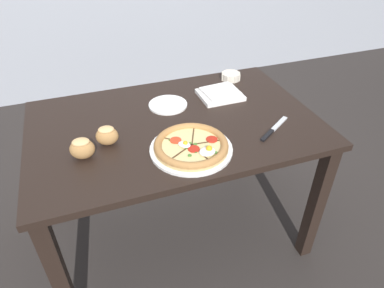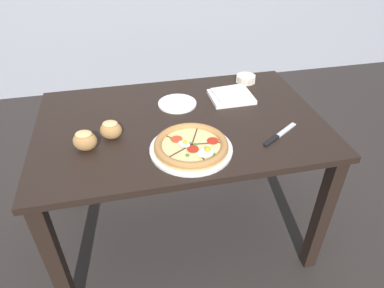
% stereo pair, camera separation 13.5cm
% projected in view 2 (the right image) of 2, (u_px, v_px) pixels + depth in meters
% --- Properties ---
extents(ground_plane, '(12.00, 12.00, 0.00)m').
position_uv_depth(ground_plane, '(183.00, 228.00, 1.98)').
color(ground_plane, '#2D2826').
extents(dining_table, '(1.28, 0.83, 0.73)m').
position_uv_depth(dining_table, '(181.00, 139.00, 1.61)').
color(dining_table, black).
rests_on(dining_table, ground_plane).
extents(pizza, '(0.33, 0.33, 0.05)m').
position_uv_depth(pizza, '(192.00, 146.00, 1.36)').
color(pizza, white).
rests_on(pizza, dining_table).
extents(ramekin_bowl, '(0.11, 0.11, 0.04)m').
position_uv_depth(ramekin_bowl, '(246.00, 78.00, 1.86)').
color(ramekin_bowl, silver).
rests_on(ramekin_bowl, dining_table).
extents(napkin_folded, '(0.21, 0.18, 0.04)m').
position_uv_depth(napkin_folded, '(231.00, 96.00, 1.71)').
color(napkin_folded, white).
rests_on(napkin_folded, dining_table).
extents(bread_piece_near, '(0.11, 0.09, 0.09)m').
position_uv_depth(bread_piece_near, '(85.00, 140.00, 1.35)').
color(bread_piece_near, '#B27F47').
rests_on(bread_piece_near, dining_table).
extents(bread_piece_mid, '(0.10, 0.09, 0.08)m').
position_uv_depth(bread_piece_mid, '(111.00, 129.00, 1.41)').
color(bread_piece_mid, '#B27F47').
rests_on(bread_piece_mid, dining_table).
extents(knife_main, '(0.20, 0.14, 0.01)m').
position_uv_depth(knife_main, '(280.00, 135.00, 1.45)').
color(knife_main, silver).
rests_on(knife_main, dining_table).
extents(side_saucer, '(0.19, 0.19, 0.01)m').
position_uv_depth(side_saucer, '(177.00, 104.00, 1.66)').
color(side_saucer, white).
rests_on(side_saucer, dining_table).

